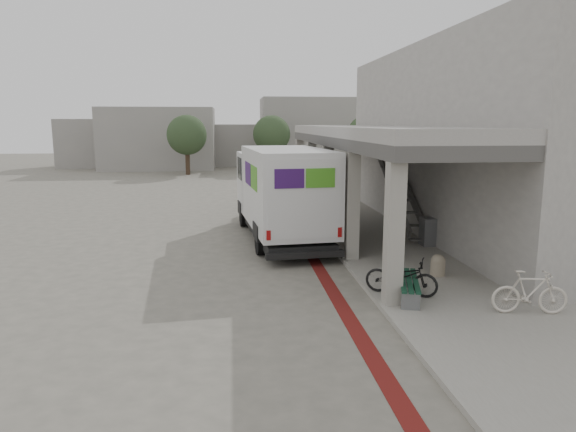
{
  "coord_description": "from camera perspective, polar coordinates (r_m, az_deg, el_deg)",
  "views": [
    {
      "loc": [
        -1.45,
        -14.27,
        4.15
      ],
      "look_at": [
        0.08,
        -0.35,
        1.6
      ],
      "focal_mm": 32.0,
      "sensor_mm": 36.0,
      "label": 1
    }
  ],
  "objects": [
    {
      "name": "ground",
      "position": [
        14.93,
        -0.45,
        -5.82
      ],
      "size": [
        120.0,
        120.0,
        0.0
      ],
      "primitive_type": "plane",
      "color": "#615D53",
      "rests_on": "ground"
    },
    {
      "name": "tree_left",
      "position": [
        42.43,
        -11.19,
        8.81
      ],
      "size": [
        3.2,
        3.2,
        4.8
      ],
      "color": "#38281C",
      "rests_on": "ground"
    },
    {
      "name": "bollard_far",
      "position": [
        18.26,
        5.79,
        -1.61
      ],
      "size": [
        0.36,
        0.36,
        0.55
      ],
      "color": "gray",
      "rests_on": "sidewalk"
    },
    {
      "name": "bicycle_black",
      "position": [
        12.52,
        12.48,
        -6.55
      ],
      "size": [
        1.79,
        1.35,
        0.9
      ],
      "primitive_type": "imported",
      "rotation": [
        0.0,
        0.0,
        1.07
      ],
      "color": "black",
      "rests_on": "sidewalk"
    },
    {
      "name": "bollard_near",
      "position": [
        14.34,
        16.32,
        -5.23
      ],
      "size": [
        0.39,
        0.39,
        0.58
      ],
      "color": "gray",
      "rests_on": "sidewalk"
    },
    {
      "name": "bench",
      "position": [
        12.37,
        13.27,
        -7.42
      ],
      "size": [
        0.92,
        1.94,
        0.45
      ],
      "rotation": [
        0.0,
        0.0,
        -0.28
      ],
      "color": "slate",
      "rests_on": "sidewalk"
    },
    {
      "name": "sidewalk",
      "position": [
        15.81,
        14.18,
        -4.99
      ],
      "size": [
        4.4,
        28.0,
        0.12
      ],
      "primitive_type": "cube",
      "color": "gray",
      "rests_on": "ground"
    },
    {
      "name": "distant_backdrop",
      "position": [
        50.2,
        -7.93,
        8.56
      ],
      "size": [
        28.0,
        10.0,
        6.5
      ],
      "color": "gray",
      "rests_on": "ground"
    },
    {
      "name": "tree_mid",
      "position": [
        44.42,
        -1.82,
        9.06
      ],
      "size": [
        3.2,
        3.2,
        4.8
      ],
      "color": "#38281C",
      "rests_on": "ground"
    },
    {
      "name": "bike_lane_stripe",
      "position": [
        16.97,
        2.23,
        -3.83
      ],
      "size": [
        0.35,
        40.0,
        0.01
      ],
      "primitive_type": "cube",
      "color": "maroon",
      "rests_on": "ground"
    },
    {
      "name": "fedex_truck",
      "position": [
        18.3,
        -0.74,
        2.8
      ],
      "size": [
        3.08,
        7.91,
        3.3
      ],
      "rotation": [
        0.0,
        0.0,
        0.09
      ],
      "color": "black",
      "rests_on": "ground"
    },
    {
      "name": "bicycle_cream",
      "position": [
        12.16,
        25.29,
        -7.67
      ],
      "size": [
        1.65,
        0.72,
        0.96
      ],
      "primitive_type": "imported",
      "rotation": [
        0.0,
        0.0,
        1.4
      ],
      "color": "beige",
      "rests_on": "sidewalk"
    },
    {
      "name": "transit_building",
      "position": [
        20.53,
        17.69,
        7.74
      ],
      "size": [
        7.6,
        17.0,
        7.0
      ],
      "color": "gray",
      "rests_on": "ground"
    },
    {
      "name": "utility_cabinet",
      "position": [
        17.69,
        15.26,
        -1.68
      ],
      "size": [
        0.42,
        0.56,
        0.93
      ],
      "primitive_type": "cube",
      "rotation": [
        0.0,
        0.0,
        0.0
      ],
      "color": "slate",
      "rests_on": "sidewalk"
    },
    {
      "name": "tree_right",
      "position": [
        44.77,
        8.67,
        8.95
      ],
      "size": [
        3.2,
        3.2,
        4.8
      ],
      "color": "#38281C",
      "rests_on": "ground"
    }
  ]
}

